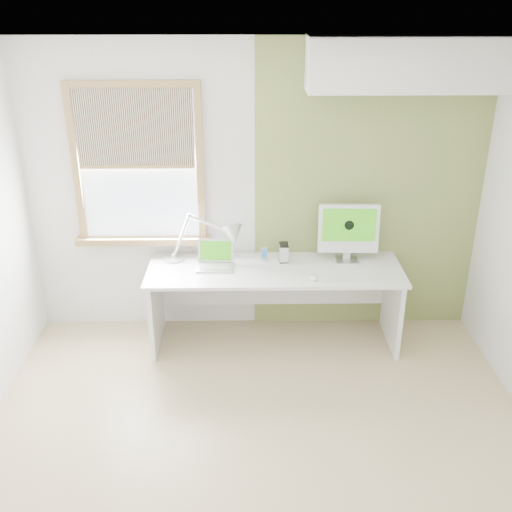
{
  "coord_description": "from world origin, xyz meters",
  "views": [
    {
      "loc": [
        -0.06,
        -3.23,
        2.94
      ],
      "look_at": [
        0.0,
        1.05,
        1.0
      ],
      "focal_mm": 41.69,
      "sensor_mm": 36.0,
      "label": 1
    }
  ],
  "objects_px": {
    "desk": "(274,285)",
    "laptop": "(215,260)",
    "desk_lamp": "(222,238)",
    "external_drive": "(284,252)",
    "imac": "(348,230)"
  },
  "relations": [
    {
      "from": "imac",
      "to": "desk_lamp",
      "type": "bearing_deg",
      "value": -179.04
    },
    {
      "from": "laptop",
      "to": "imac",
      "type": "height_order",
      "value": "imac"
    },
    {
      "from": "laptop",
      "to": "desk_lamp",
      "type": "bearing_deg",
      "value": 56.78
    },
    {
      "from": "desk_lamp",
      "to": "external_drive",
      "type": "xyz_separation_m",
      "value": [
        0.54,
        0.01,
        -0.15
      ]
    },
    {
      "from": "desk",
      "to": "desk_lamp",
      "type": "xyz_separation_m",
      "value": [
        -0.46,
        0.09,
        0.42
      ]
    },
    {
      "from": "external_drive",
      "to": "imac",
      "type": "distance_m",
      "value": 0.6
    },
    {
      "from": "desk",
      "to": "external_drive",
      "type": "distance_m",
      "value": 0.3
    },
    {
      "from": "desk_lamp",
      "to": "imac",
      "type": "xyz_separation_m",
      "value": [
        1.1,
        0.02,
        0.06
      ]
    },
    {
      "from": "desk_lamp",
      "to": "external_drive",
      "type": "height_order",
      "value": "desk_lamp"
    },
    {
      "from": "laptop",
      "to": "imac",
      "type": "bearing_deg",
      "value": 5.09
    },
    {
      "from": "desk",
      "to": "laptop",
      "type": "bearing_deg",
      "value": 179.4
    },
    {
      "from": "desk",
      "to": "desk_lamp",
      "type": "height_order",
      "value": "desk_lamp"
    },
    {
      "from": "desk_lamp",
      "to": "imac",
      "type": "bearing_deg",
      "value": 0.96
    },
    {
      "from": "desk",
      "to": "laptop",
      "type": "relative_size",
      "value": 6.89
    },
    {
      "from": "desk",
      "to": "laptop",
      "type": "xyz_separation_m",
      "value": [
        -0.52,
        0.01,
        0.25
      ]
    }
  ]
}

